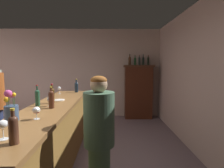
{
  "coord_description": "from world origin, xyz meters",
  "views": [
    {
      "loc": [
        1.19,
        -2.5,
        1.59
      ],
      "look_at": [
        1.23,
        0.19,
        1.3
      ],
      "focal_mm": 28.11,
      "sensor_mm": 36.0,
      "label": 1
    }
  ],
  "objects_px": {
    "display_cabinet": "(138,91)",
    "display_bottle_midright": "(143,61)",
    "display_bottle_midleft": "(135,61)",
    "wine_bottle_merlot": "(76,87)",
    "wine_bottle_malbec": "(13,128)",
    "bartender": "(99,139)",
    "display_bottle_left": "(130,60)",
    "wine_bottle_pinot": "(37,97)",
    "cheese_plate": "(59,100)",
    "wine_bottle_rose": "(51,98)",
    "wine_bottle_chardonnay": "(52,95)",
    "bar_counter": "(52,139)",
    "wine_glass_front": "(50,100)",
    "wine_glass_rear": "(36,111)",
    "display_bottle_center": "(139,61)",
    "display_bottle_right": "(148,61)",
    "wine_glass_spare": "(3,125)",
    "wine_glass_mid": "(59,89)",
    "flower_arrangement": "(11,109)"
  },
  "relations": [
    {
      "from": "bar_counter",
      "to": "wine_bottle_pinot",
      "type": "height_order",
      "value": "wine_bottle_pinot"
    },
    {
      "from": "wine_glass_front",
      "to": "display_bottle_left",
      "type": "xyz_separation_m",
      "value": [
        1.45,
        2.7,
        0.64
      ]
    },
    {
      "from": "display_cabinet",
      "to": "wine_glass_front",
      "type": "bearing_deg",
      "value": -122.5
    },
    {
      "from": "wine_glass_front",
      "to": "wine_glass_spare",
      "type": "distance_m",
      "value": 1.15
    },
    {
      "from": "wine_bottle_malbec",
      "to": "display_bottle_center",
      "type": "height_order",
      "value": "display_bottle_center"
    },
    {
      "from": "wine_bottle_merlot",
      "to": "bartender",
      "type": "xyz_separation_m",
      "value": [
        0.63,
        -2.07,
        -0.31
      ]
    },
    {
      "from": "wine_bottle_chardonnay",
      "to": "bartender",
      "type": "bearing_deg",
      "value": -50.14
    },
    {
      "from": "display_bottle_left",
      "to": "wine_bottle_pinot",
      "type": "bearing_deg",
      "value": -121.31
    },
    {
      "from": "wine_bottle_rose",
      "to": "display_bottle_midleft",
      "type": "distance_m",
      "value": 3.27
    },
    {
      "from": "wine_bottle_pinot",
      "to": "wine_glass_rear",
      "type": "bearing_deg",
      "value": -68.74
    },
    {
      "from": "wine_bottle_malbec",
      "to": "wine_bottle_pinot",
      "type": "relative_size",
      "value": 0.88
    },
    {
      "from": "display_bottle_midright",
      "to": "wine_glass_spare",
      "type": "bearing_deg",
      "value": -115.37
    },
    {
      "from": "display_bottle_left",
      "to": "display_bottle_midleft",
      "type": "bearing_deg",
      "value": -0.0
    },
    {
      "from": "wine_bottle_malbec",
      "to": "display_bottle_right",
      "type": "xyz_separation_m",
      "value": [
        1.85,
        3.93,
        0.61
      ]
    },
    {
      "from": "display_cabinet",
      "to": "display_bottle_midleft",
      "type": "distance_m",
      "value": 0.9
    },
    {
      "from": "wine_glass_spare",
      "to": "flower_arrangement",
      "type": "bearing_deg",
      "value": 112.77
    },
    {
      "from": "wine_bottle_merlot",
      "to": "wine_glass_rear",
      "type": "bearing_deg",
      "value": -91.92
    },
    {
      "from": "wine_bottle_chardonnay",
      "to": "wine_bottle_pinot",
      "type": "relative_size",
      "value": 0.99
    },
    {
      "from": "wine_bottle_merlot",
      "to": "display_bottle_left",
      "type": "xyz_separation_m",
      "value": [
        1.32,
        1.37,
        0.61
      ]
    },
    {
      "from": "display_bottle_midright",
      "to": "cheese_plate",
      "type": "bearing_deg",
      "value": -128.9
    },
    {
      "from": "cheese_plate",
      "to": "display_bottle_right",
      "type": "xyz_separation_m",
      "value": [
        1.99,
        2.28,
        0.73
      ]
    },
    {
      "from": "display_bottle_midleft",
      "to": "wine_bottle_merlot",
      "type": "bearing_deg",
      "value": -137.28
    },
    {
      "from": "wine_bottle_merlot",
      "to": "wine_glass_spare",
      "type": "height_order",
      "value": "wine_bottle_merlot"
    },
    {
      "from": "wine_bottle_malbec",
      "to": "wine_glass_rear",
      "type": "distance_m",
      "value": 0.62
    },
    {
      "from": "cheese_plate",
      "to": "display_bottle_midright",
      "type": "height_order",
      "value": "display_bottle_midright"
    },
    {
      "from": "flower_arrangement",
      "to": "display_bottle_midright",
      "type": "height_order",
      "value": "display_bottle_midright"
    },
    {
      "from": "wine_bottle_malbec",
      "to": "display_bottle_left",
      "type": "relative_size",
      "value": 0.86
    },
    {
      "from": "wine_glass_mid",
      "to": "display_bottle_center",
      "type": "bearing_deg",
      "value": 39.5
    },
    {
      "from": "cheese_plate",
      "to": "display_bottle_left",
      "type": "height_order",
      "value": "display_bottle_left"
    },
    {
      "from": "wine_glass_mid",
      "to": "display_bottle_right",
      "type": "relative_size",
      "value": 0.53
    },
    {
      "from": "wine_glass_rear",
      "to": "display_bottle_midleft",
      "type": "bearing_deg",
      "value": 65.04
    },
    {
      "from": "wine_glass_mid",
      "to": "display_cabinet",
      "type": "bearing_deg",
      "value": 39.66
    },
    {
      "from": "wine_bottle_pinot",
      "to": "display_bottle_right",
      "type": "relative_size",
      "value": 1.07
    },
    {
      "from": "wine_bottle_malbec",
      "to": "bartender",
      "type": "bearing_deg",
      "value": 39.28
    },
    {
      "from": "display_cabinet",
      "to": "display_bottle_midright",
      "type": "distance_m",
      "value": 0.91
    },
    {
      "from": "bar_counter",
      "to": "wine_glass_front",
      "type": "distance_m",
      "value": 0.59
    },
    {
      "from": "wine_bottle_pinot",
      "to": "flower_arrangement",
      "type": "height_order",
      "value": "flower_arrangement"
    },
    {
      "from": "wine_glass_rear",
      "to": "wine_glass_front",
      "type": "bearing_deg",
      "value": 95.75
    },
    {
      "from": "wine_bottle_merlot",
      "to": "display_bottle_midright",
      "type": "relative_size",
      "value": 0.95
    },
    {
      "from": "wine_bottle_rose",
      "to": "bartender",
      "type": "relative_size",
      "value": 0.2
    },
    {
      "from": "wine_glass_rear",
      "to": "display_bottle_midright",
      "type": "bearing_deg",
      "value": 61.73
    },
    {
      "from": "bar_counter",
      "to": "wine_bottle_pinot",
      "type": "xyz_separation_m",
      "value": [
        -0.19,
        0.02,
        0.63
      ]
    },
    {
      "from": "wine_glass_rear",
      "to": "wine_bottle_chardonnay",
      "type": "bearing_deg",
      "value": 96.82
    },
    {
      "from": "wine_glass_spare",
      "to": "wine_glass_front",
      "type": "bearing_deg",
      "value": 91.03
    },
    {
      "from": "wine_glass_mid",
      "to": "bartender",
      "type": "relative_size",
      "value": 0.1
    },
    {
      "from": "wine_bottle_rose",
      "to": "wine_bottle_chardonnay",
      "type": "distance_m",
      "value": 0.34
    },
    {
      "from": "wine_glass_front",
      "to": "wine_glass_rear",
      "type": "xyz_separation_m",
      "value": [
        0.06,
        -0.62,
        -0.0
      ]
    },
    {
      "from": "wine_bottle_pinot",
      "to": "display_bottle_center",
      "type": "distance_m",
      "value": 3.36
    },
    {
      "from": "bartender",
      "to": "wine_bottle_rose",
      "type": "bearing_deg",
      "value": -32.12
    },
    {
      "from": "wine_glass_spare",
      "to": "display_bottle_midleft",
      "type": "bearing_deg",
      "value": 67.62
    }
  ]
}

